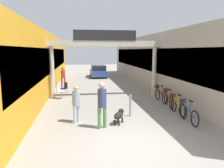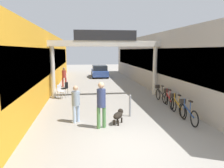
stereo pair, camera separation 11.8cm
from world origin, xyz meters
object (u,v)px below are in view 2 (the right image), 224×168
object	(u,v)px
pedestrian_companion	(76,102)
cafe_chair_black_farther	(65,87)
bicycle_orange_second	(177,105)
bollard_post_metal	(130,105)
bicycle_black_farthest	(161,94)
bicycle_blue_nearest	(187,112)
cafe_chair_aluminium_nearer	(60,90)
parked_car_blue	(100,71)
pedestrian_carrying_crate	(64,76)
pedestrian_with_dog	(101,102)
dog_on_leash	(118,115)
bicycle_red_third	(168,99)

from	to	relation	value
pedestrian_companion	cafe_chair_black_farther	xyz separation A→B (m)	(-0.87, 5.75, -0.35)
bicycle_orange_second	bollard_post_metal	xyz separation A→B (m)	(-2.30, -0.08, 0.08)
pedestrian_companion	bollard_post_metal	bearing A→B (deg)	11.81
bicycle_black_farthest	cafe_chair_black_farther	distance (m)	6.30
bicycle_blue_nearest	bicycle_orange_second	xyz separation A→B (m)	(0.08, 1.21, 0.00)
cafe_chair_aluminium_nearer	parked_car_blue	size ratio (longest dim) A/B	0.22
pedestrian_carrying_crate	cafe_chair_black_farther	size ratio (longest dim) A/B	1.82
pedestrian_with_dog	cafe_chair_aluminium_nearer	world-z (taller)	pedestrian_with_dog
dog_on_leash	cafe_chair_aluminium_nearer	xyz separation A→B (m)	(-2.84, 5.17, 0.18)
pedestrian_companion	cafe_chair_aluminium_nearer	size ratio (longest dim) A/B	1.76
pedestrian_carrying_crate	bicycle_black_farthest	distance (m)	8.64
dog_on_leash	bicycle_blue_nearest	distance (m)	2.92
bicycle_blue_nearest	cafe_chair_black_farther	size ratio (longest dim) A/B	1.90
pedestrian_carrying_crate	bollard_post_metal	xyz separation A→B (m)	(3.63, -8.81, -0.41)
bicycle_black_farthest	parked_car_blue	world-z (taller)	parked_car_blue
bicycle_red_third	dog_on_leash	bearing A→B (deg)	-143.07
pedestrian_carrying_crate	bollard_post_metal	distance (m)	9.53
pedestrian_companion	pedestrian_carrying_crate	size ratio (longest dim) A/B	0.97
pedestrian_with_dog	bicycle_orange_second	world-z (taller)	pedestrian_with_dog
pedestrian_companion	dog_on_leash	distance (m)	1.86
cafe_chair_aluminium_nearer	parked_car_blue	world-z (taller)	parked_car_blue
pedestrian_with_dog	bicycle_orange_second	bearing A→B (deg)	20.89
pedestrian_companion	bicycle_black_farthest	size ratio (longest dim) A/B	0.93
pedestrian_carrying_crate	parked_car_blue	size ratio (longest dim) A/B	0.40
pedestrian_carrying_crate	dog_on_leash	xyz separation A→B (m)	(2.94, -9.72, -0.56)
dog_on_leash	bollard_post_metal	size ratio (longest dim) A/B	0.79
dog_on_leash	pedestrian_companion	bearing A→B (deg)	166.97
cafe_chair_black_farther	bicycle_black_farthest	bearing A→B (deg)	-23.85
pedestrian_carrying_crate	cafe_chair_aluminium_nearer	xyz separation A→B (m)	(0.10, -4.55, -0.38)
bicycle_orange_second	pedestrian_with_dog	bearing A→B (deg)	-159.11
pedestrian_carrying_crate	bicycle_black_farthest	xyz separation A→B (m)	(6.09, -6.11, -0.48)
bicycle_red_third	bollard_post_metal	distance (m)	2.83
bicycle_blue_nearest	pedestrian_companion	bearing A→B (deg)	172.35
cafe_chair_aluminium_nearer	bicycle_red_third	bearing A→B (deg)	-25.34
pedestrian_with_dog	bicycle_black_farthest	size ratio (longest dim) A/B	1.08
bicycle_blue_nearest	bicycle_black_farthest	xyz separation A→B (m)	(0.24, 3.83, 0.00)
cafe_chair_aluminium_nearer	pedestrian_carrying_crate	bearing A→B (deg)	91.30
dog_on_leash	parked_car_blue	bearing A→B (deg)	88.16
bicycle_blue_nearest	bicycle_black_farthest	bearing A→B (deg)	86.48
bollard_post_metal	parked_car_blue	xyz separation A→B (m)	(-0.17, 15.19, 0.13)
pedestrian_with_dog	bollard_post_metal	size ratio (longest dim) A/B	1.79
pedestrian_companion	cafe_chair_black_farther	world-z (taller)	pedestrian_companion
bicycle_orange_second	bicycle_black_farthest	world-z (taller)	same
bicycle_blue_nearest	bicycle_orange_second	size ratio (longest dim) A/B	1.00
pedestrian_with_dog	pedestrian_companion	xyz separation A→B (m)	(-0.99, 0.84, -0.16)
bicycle_blue_nearest	bicycle_red_third	bearing A→B (deg)	85.38
bicycle_orange_second	cafe_chair_aluminium_nearer	bearing A→B (deg)	144.36
pedestrian_with_dog	bicycle_red_third	distance (m)	4.81
pedestrian_with_dog	parked_car_blue	world-z (taller)	pedestrian_with_dog
cafe_chair_aluminium_nearer	dog_on_leash	bearing A→B (deg)	-61.23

